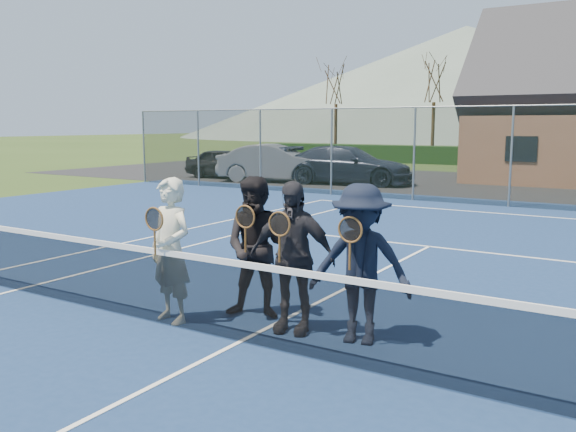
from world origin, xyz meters
name	(u,v)px	position (x,y,z in m)	size (l,w,h in m)	color
ground	(546,188)	(0.00, 20.00, 0.00)	(220.00, 220.00, 0.00)	#2E4318
court_surface	(240,343)	(0.00, 0.00, 0.01)	(30.00, 30.00, 0.02)	navy
tarmac_carpark	(445,183)	(-4.00, 20.00, 0.01)	(40.00, 12.00, 0.01)	black
hill_west	(464,83)	(-25.00, 95.00, 9.00)	(110.00, 110.00, 18.00)	slate
car_a	(227,163)	(-13.24, 16.93, 0.68)	(1.61, 3.99, 1.36)	black
car_b	(275,163)	(-10.35, 16.60, 0.81)	(1.71, 4.89, 1.61)	gray
car_c	(348,165)	(-7.29, 17.37, 0.79)	(2.20, 5.42, 1.57)	#191F32
court_markings	(240,342)	(0.00, 0.00, 0.02)	(11.03, 23.83, 0.01)	white
tennis_net	(240,298)	(0.00, 0.00, 0.54)	(11.68, 0.08, 1.10)	slate
perimeter_fence	(511,156)	(0.00, 13.50, 1.52)	(30.07, 0.07, 3.02)	slate
tree_a	(336,76)	(-16.00, 33.00, 5.79)	(3.20, 3.20, 7.77)	#352013
tree_b	(435,71)	(-9.00, 33.00, 5.79)	(3.20, 3.20, 7.77)	#382714
player_a	(171,250)	(-1.17, 0.17, 0.92)	(0.72, 0.55, 1.80)	silver
player_b	(258,248)	(-0.35, 0.88, 0.92)	(1.06, 0.94, 1.80)	black
player_c	(292,257)	(0.29, 0.65, 0.92)	(1.12, 0.63, 1.80)	#27262C
player_d	(360,264)	(1.13, 0.73, 0.92)	(1.27, 0.89, 1.80)	black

